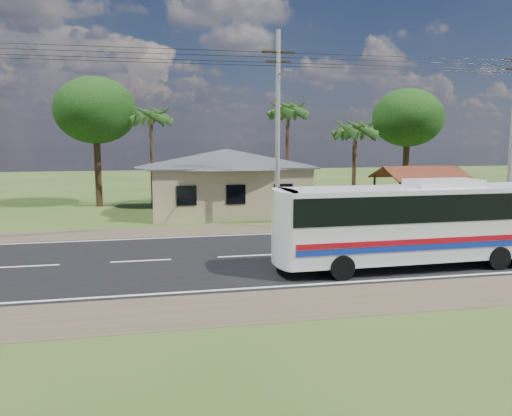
# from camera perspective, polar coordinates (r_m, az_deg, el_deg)

# --- Properties ---
(ground) EXTENTS (120.00, 120.00, 0.00)m
(ground) POSITION_cam_1_polar(r_m,az_deg,el_deg) (21.95, -1.11, -5.54)
(ground) COLOR #2B481A
(ground) RESTS_ON ground
(road) EXTENTS (120.00, 16.00, 0.03)m
(road) POSITION_cam_1_polar(r_m,az_deg,el_deg) (21.94, -1.11, -5.51)
(road) COLOR black
(road) RESTS_ON ground
(house) EXTENTS (12.40, 10.00, 5.00)m
(house) POSITION_cam_1_polar(r_m,az_deg,el_deg) (34.41, -3.40, 3.86)
(house) COLOR tan
(house) RESTS_ON ground
(waiting_shed) EXTENTS (5.20, 4.48, 3.35)m
(waiting_shed) POSITION_cam_1_polar(r_m,az_deg,el_deg) (34.04, 18.22, 3.57)
(waiting_shed) COLOR #352513
(waiting_shed) RESTS_ON ground
(concrete_barrier) EXTENTS (7.00, 0.30, 0.90)m
(concrete_barrier) POSITION_cam_1_polar(r_m,az_deg,el_deg) (31.30, 19.06, -1.04)
(concrete_barrier) COLOR #9E9E99
(concrete_barrier) RESTS_ON ground
(utility_poles) EXTENTS (32.80, 2.22, 11.00)m
(utility_poles) POSITION_cam_1_polar(r_m,az_deg,el_deg) (28.23, 1.85, 9.30)
(utility_poles) COLOR #9E9E99
(utility_poles) RESTS_ON ground
(palm_near) EXTENTS (2.80, 2.80, 6.70)m
(palm_near) POSITION_cam_1_polar(r_m,az_deg,el_deg) (34.65, 11.27, 8.82)
(palm_near) COLOR #47301E
(palm_near) RESTS_ON ground
(palm_mid) EXTENTS (2.80, 2.80, 8.20)m
(palm_mid) POSITION_cam_1_polar(r_m,az_deg,el_deg) (37.84, 3.65, 11.08)
(palm_mid) COLOR #47301E
(palm_mid) RESTS_ON ground
(palm_far) EXTENTS (2.80, 2.80, 7.70)m
(palm_far) POSITION_cam_1_polar(r_m,az_deg,el_deg) (37.01, -11.94, 10.24)
(palm_far) COLOR #47301E
(palm_far) RESTS_ON ground
(tree_behind_house) EXTENTS (6.00, 6.00, 9.61)m
(tree_behind_house) POSITION_cam_1_polar(r_m,az_deg,el_deg) (39.25, -17.88, 10.54)
(tree_behind_house) COLOR #47301E
(tree_behind_house) RESTS_ON ground
(tree_behind_shed) EXTENTS (5.60, 5.60, 9.02)m
(tree_behind_shed) POSITION_cam_1_polar(r_m,az_deg,el_deg) (41.99, 16.95, 9.80)
(tree_behind_shed) COLOR #47301E
(tree_behind_shed) RESTS_ON ground
(coach_bus) EXTENTS (11.36, 2.65, 3.51)m
(coach_bus) POSITION_cam_1_polar(r_m,az_deg,el_deg) (20.85, 18.31, -1.05)
(coach_bus) COLOR white
(coach_bus) RESTS_ON ground
(motorcycle) EXTENTS (1.92, 1.15, 0.95)m
(motorcycle) POSITION_cam_1_polar(r_m,az_deg,el_deg) (27.90, 7.19, -1.66)
(motorcycle) COLOR black
(motorcycle) RESTS_ON ground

